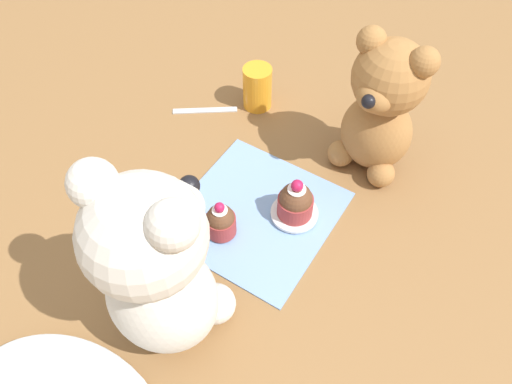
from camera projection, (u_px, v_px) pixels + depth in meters
The scene contains 9 objects.
ground_plane at pixel (256, 214), 0.77m from camera, with size 4.00×4.00×0.00m, color olive.
knitted_placemat at pixel (256, 213), 0.76m from camera, with size 0.22×0.23×0.01m, color #7A9ED1.
teddy_bear_cream at pixel (155, 267), 0.55m from camera, with size 0.14×0.15×0.29m.
teddy_bear_tan at pixel (382, 107), 0.74m from camera, with size 0.12×0.13×0.24m.
cupcake_near_cream_bear at pixel (221, 221), 0.72m from camera, with size 0.04×0.04×0.07m.
saucer_plate at pixel (294, 213), 0.76m from camera, with size 0.07×0.07×0.01m, color silver.
cupcake_near_tan_bear at pixel (296, 201), 0.73m from camera, with size 0.05×0.05×0.07m.
juice_glass at pixel (257, 87), 0.89m from camera, with size 0.05×0.05×0.08m, color orange.
teaspoon at pixel (205, 110), 0.91m from camera, with size 0.12×0.01×0.01m, color silver.
Camera 1 is at (-0.24, 0.38, 0.62)m, focal length 35.00 mm.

